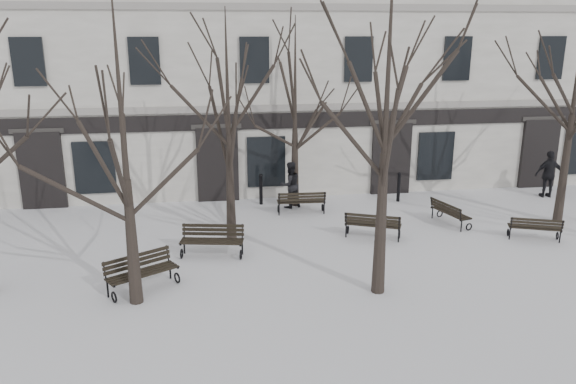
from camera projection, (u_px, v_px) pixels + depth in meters
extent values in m
plane|color=silver|center=(359.00, 279.00, 15.13)|extent=(100.00, 100.00, 0.00)
cube|color=silver|center=(287.00, 52.00, 25.96)|extent=(40.00, 10.00, 11.00)
cube|color=gray|center=(307.00, 107.00, 21.71)|extent=(40.00, 0.12, 0.25)
cube|color=gray|center=(308.00, 7.00, 20.68)|extent=(40.00, 0.12, 0.25)
cube|color=black|center=(307.00, 120.00, 21.84)|extent=(40.00, 0.10, 0.60)
cube|color=black|center=(42.00, 171.00, 20.84)|extent=(1.60, 0.22, 2.90)
cube|color=#2D2B28|center=(36.00, 131.00, 20.39)|extent=(1.90, 0.08, 0.18)
cube|color=black|center=(95.00, 167.00, 21.11)|extent=(1.50, 0.14, 2.00)
cube|color=black|center=(218.00, 165.00, 21.77)|extent=(1.60, 0.22, 2.90)
cube|color=#2D2B28|center=(216.00, 126.00, 21.32)|extent=(1.90, 0.08, 0.18)
cube|color=black|center=(266.00, 162.00, 22.04)|extent=(1.50, 0.14, 2.00)
cube|color=black|center=(391.00, 159.00, 22.78)|extent=(1.60, 0.22, 2.90)
cube|color=#2D2B28|center=(393.00, 122.00, 22.32)|extent=(1.90, 0.08, 0.18)
cube|color=black|center=(435.00, 156.00, 23.04)|extent=(1.50, 0.14, 2.00)
cube|color=black|center=(539.00, 154.00, 23.71)|extent=(1.60, 0.22, 2.90)
cube|color=#2D2B28|center=(544.00, 118.00, 23.25)|extent=(1.90, 0.08, 0.18)
cube|color=black|center=(28.00, 62.00, 19.76)|extent=(1.10, 0.14, 1.70)
cube|color=black|center=(145.00, 61.00, 20.33)|extent=(1.10, 0.14, 1.70)
cube|color=black|center=(254.00, 60.00, 20.90)|extent=(1.10, 0.14, 1.70)
cube|color=black|center=(358.00, 59.00, 21.48)|extent=(1.10, 0.14, 1.70)
cube|color=black|center=(457.00, 59.00, 22.05)|extent=(1.10, 0.14, 1.70)
cube|color=black|center=(551.00, 58.00, 22.62)|extent=(1.10, 0.14, 1.70)
cone|color=black|center=(132.00, 243.00, 13.44)|extent=(0.34, 0.34, 3.13)
cone|color=black|center=(381.00, 225.00, 13.92)|extent=(0.34, 0.34, 3.63)
cone|color=black|center=(230.00, 193.00, 17.76)|extent=(0.34, 0.34, 3.00)
cone|color=black|center=(295.00, 168.00, 21.20)|extent=(0.34, 0.34, 2.94)
cone|color=black|center=(564.00, 169.00, 19.21)|extent=(0.34, 0.34, 3.76)
torus|color=black|center=(114.00, 297.00, 13.80)|extent=(0.20, 0.28, 0.30)
cylinder|color=black|center=(108.00, 289.00, 14.05)|extent=(0.05, 0.05, 0.46)
cube|color=black|center=(110.00, 283.00, 13.85)|extent=(0.34, 0.51, 0.05)
torus|color=black|center=(177.00, 278.00, 14.88)|extent=(0.20, 0.28, 0.30)
cylinder|color=black|center=(170.00, 270.00, 15.13)|extent=(0.05, 0.05, 0.46)
cube|color=black|center=(173.00, 265.00, 14.93)|extent=(0.34, 0.51, 0.05)
cube|color=black|center=(147.00, 275.00, 14.22)|extent=(1.63, 1.04, 0.04)
cube|color=black|center=(144.00, 274.00, 14.32)|extent=(1.63, 1.04, 0.04)
cube|color=black|center=(141.00, 272.00, 14.43)|extent=(1.63, 1.04, 0.04)
cube|color=black|center=(139.00, 270.00, 14.54)|extent=(1.63, 1.04, 0.04)
cube|color=black|center=(138.00, 265.00, 14.53)|extent=(1.60, 0.99, 0.09)
cube|color=black|center=(137.00, 260.00, 14.51)|extent=(1.60, 0.99, 0.09)
cube|color=black|center=(136.00, 256.00, 14.49)|extent=(1.60, 0.99, 0.09)
cylinder|color=black|center=(105.00, 272.00, 13.99)|extent=(0.11, 0.15, 0.51)
cylinder|color=black|center=(168.00, 254.00, 15.07)|extent=(0.11, 0.15, 0.51)
torus|color=black|center=(399.00, 234.00, 18.08)|extent=(0.16, 0.28, 0.29)
cylinder|color=black|center=(399.00, 236.00, 17.72)|extent=(0.05, 0.05, 0.44)
cube|color=black|center=(399.00, 227.00, 17.83)|extent=(0.27, 0.52, 0.05)
torus|color=black|center=(348.00, 230.00, 18.50)|extent=(0.16, 0.28, 0.29)
cylinder|color=black|center=(346.00, 231.00, 18.15)|extent=(0.05, 0.05, 0.44)
cube|color=black|center=(347.00, 223.00, 18.25)|extent=(0.27, 0.52, 0.05)
cube|color=black|center=(374.00, 222.00, 18.24)|extent=(1.66, 0.80, 0.03)
cube|color=black|center=(373.00, 223.00, 18.11)|extent=(1.66, 0.80, 0.03)
cube|color=black|center=(373.00, 225.00, 17.98)|extent=(1.66, 0.80, 0.03)
cube|color=black|center=(372.00, 226.00, 17.85)|extent=(1.66, 0.80, 0.03)
cube|color=black|center=(372.00, 223.00, 17.78)|extent=(1.64, 0.75, 0.09)
cube|color=black|center=(372.00, 220.00, 17.73)|extent=(1.64, 0.75, 0.09)
cube|color=black|center=(372.00, 216.00, 17.67)|extent=(1.64, 0.75, 0.09)
cylinder|color=black|center=(399.00, 224.00, 17.53)|extent=(0.09, 0.15, 0.49)
cylinder|color=black|center=(346.00, 219.00, 17.96)|extent=(0.09, 0.15, 0.49)
torus|color=black|center=(557.00, 236.00, 17.98)|extent=(0.13, 0.25, 0.26)
cylinder|color=black|center=(560.00, 237.00, 17.66)|extent=(0.04, 0.04, 0.40)
cube|color=black|center=(560.00, 230.00, 17.76)|extent=(0.21, 0.47, 0.04)
torus|color=black|center=(508.00, 232.00, 18.29)|extent=(0.13, 0.25, 0.26)
cylinder|color=black|center=(510.00, 234.00, 17.97)|extent=(0.04, 0.04, 0.40)
cube|color=black|center=(510.00, 226.00, 18.07)|extent=(0.21, 0.47, 0.04)
cube|color=black|center=(533.00, 225.00, 18.09)|extent=(1.51, 0.64, 0.03)
cube|color=black|center=(534.00, 227.00, 17.97)|extent=(1.51, 0.64, 0.03)
cube|color=black|center=(535.00, 228.00, 17.86)|extent=(1.51, 0.64, 0.03)
cube|color=black|center=(536.00, 229.00, 17.74)|extent=(1.51, 0.64, 0.03)
cube|color=black|center=(536.00, 226.00, 17.68)|extent=(1.49, 0.60, 0.08)
cube|color=black|center=(537.00, 223.00, 17.63)|extent=(1.49, 0.60, 0.08)
cube|color=black|center=(537.00, 220.00, 17.58)|extent=(1.49, 0.60, 0.08)
cylinder|color=black|center=(562.00, 227.00, 17.49)|extent=(0.08, 0.13, 0.44)
cylinder|color=black|center=(511.00, 223.00, 17.80)|extent=(0.08, 0.13, 0.44)
torus|color=black|center=(182.00, 254.00, 16.49)|extent=(0.11, 0.30, 0.30)
cylinder|color=black|center=(184.00, 246.00, 16.82)|extent=(0.05, 0.05, 0.46)
cube|color=black|center=(182.00, 241.00, 16.58)|extent=(0.16, 0.57, 0.05)
torus|color=black|center=(241.00, 255.00, 16.42)|extent=(0.11, 0.30, 0.30)
cylinder|color=black|center=(242.00, 247.00, 16.75)|extent=(0.05, 0.05, 0.46)
cube|color=black|center=(241.00, 242.00, 16.51)|extent=(0.16, 0.57, 0.05)
cube|color=black|center=(211.00, 244.00, 16.32)|extent=(1.84, 0.44, 0.04)
cube|color=black|center=(211.00, 242.00, 16.46)|extent=(1.84, 0.44, 0.04)
cube|color=black|center=(212.00, 240.00, 16.60)|extent=(1.84, 0.44, 0.04)
cube|color=black|center=(213.00, 239.00, 16.74)|extent=(1.84, 0.44, 0.04)
cube|color=black|center=(213.00, 234.00, 16.74)|extent=(1.83, 0.39, 0.09)
cube|color=black|center=(213.00, 230.00, 16.73)|extent=(1.83, 0.39, 0.09)
cube|color=black|center=(213.00, 226.00, 16.71)|extent=(1.83, 0.39, 0.09)
cylinder|color=black|center=(184.00, 232.00, 16.78)|extent=(0.07, 0.15, 0.51)
cylinder|color=black|center=(242.00, 232.00, 16.71)|extent=(0.07, 0.15, 0.51)
torus|color=black|center=(322.00, 207.00, 20.83)|extent=(0.06, 0.28, 0.28)
cylinder|color=black|center=(324.00, 208.00, 20.47)|extent=(0.05, 0.05, 0.44)
cube|color=black|center=(323.00, 201.00, 20.58)|extent=(0.07, 0.54, 0.05)
torus|color=black|center=(278.00, 209.00, 20.67)|extent=(0.06, 0.28, 0.28)
cylinder|color=black|center=(279.00, 210.00, 20.32)|extent=(0.05, 0.05, 0.44)
cube|color=black|center=(279.00, 202.00, 20.42)|extent=(0.07, 0.54, 0.05)
cube|color=black|center=(300.00, 200.00, 20.70)|extent=(1.75, 0.17, 0.03)
cube|color=black|center=(301.00, 201.00, 20.57)|extent=(1.75, 0.17, 0.03)
cube|color=black|center=(301.00, 202.00, 20.44)|extent=(1.75, 0.17, 0.03)
cube|color=black|center=(302.00, 203.00, 20.31)|extent=(1.75, 0.17, 0.03)
cube|color=black|center=(302.00, 200.00, 20.24)|extent=(1.75, 0.12, 0.09)
cube|color=black|center=(302.00, 197.00, 20.19)|extent=(1.75, 0.12, 0.09)
cube|color=black|center=(302.00, 194.00, 20.13)|extent=(1.75, 0.12, 0.09)
cylinder|color=black|center=(325.00, 198.00, 20.29)|extent=(0.05, 0.14, 0.48)
cylinder|color=black|center=(279.00, 199.00, 20.13)|extent=(0.05, 0.14, 0.48)
torus|color=black|center=(469.00, 227.00, 18.80)|extent=(0.26, 0.11, 0.26)
cylinder|color=black|center=(461.00, 226.00, 18.65)|extent=(0.05, 0.05, 0.41)
cube|color=black|center=(466.00, 220.00, 18.66)|extent=(0.49, 0.17, 0.05)
torus|color=black|center=(440.00, 214.00, 20.15)|extent=(0.26, 0.11, 0.26)
cylinder|color=black|center=(432.00, 213.00, 20.00)|extent=(0.05, 0.05, 0.41)
cube|color=black|center=(437.00, 207.00, 20.01)|extent=(0.49, 0.17, 0.05)
cube|color=black|center=(455.00, 212.00, 19.41)|extent=(0.50, 1.59, 0.03)
cube|color=black|center=(452.00, 212.00, 19.36)|extent=(0.50, 1.59, 0.03)
cube|color=black|center=(449.00, 213.00, 19.31)|extent=(0.50, 1.59, 0.03)
cube|color=black|center=(446.00, 213.00, 19.26)|extent=(0.50, 1.59, 0.03)
cube|color=black|center=(446.00, 210.00, 19.21)|extent=(0.45, 1.58, 0.08)
cube|color=black|center=(446.00, 207.00, 19.18)|extent=(0.45, 1.58, 0.08)
cube|color=black|center=(445.00, 204.00, 19.14)|extent=(0.45, 1.58, 0.08)
cylinder|color=black|center=(461.00, 215.00, 18.52)|extent=(0.13, 0.07, 0.45)
cylinder|color=black|center=(432.00, 203.00, 19.87)|extent=(0.13, 0.07, 0.45)
cylinder|color=black|center=(261.00, 190.00, 21.53)|extent=(0.13, 0.13, 1.11)
sphere|color=black|center=(261.00, 176.00, 21.37)|extent=(0.16, 0.16, 0.16)
cylinder|color=black|center=(399.00, 188.00, 21.89)|extent=(0.13, 0.13, 1.08)
sphere|color=black|center=(399.00, 174.00, 21.74)|extent=(0.15, 0.15, 0.15)
imported|color=black|center=(290.00, 207.00, 21.32)|extent=(1.04, 0.93, 1.76)
imported|color=black|center=(546.00, 197.00, 22.64)|extent=(1.14, 0.56, 1.89)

